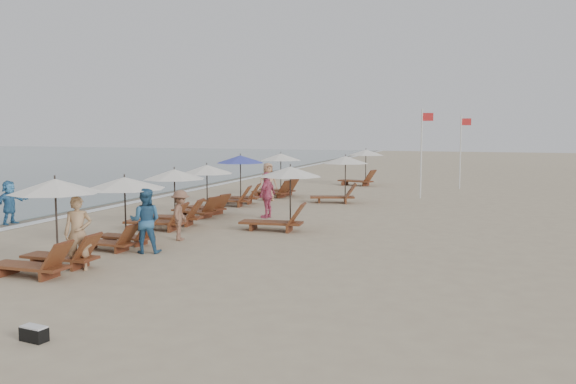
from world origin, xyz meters
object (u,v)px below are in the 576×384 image
(lounger_station_3, at_px, (202,190))
(flag_pole_near, at_px, (422,149))
(lounger_station_4, at_px, (235,182))
(duffel_bag, at_px, (34,333))
(lounger_station_2, at_px, (168,201))
(beachgoer_far_a, at_px, (267,195))
(beachgoer_far_b, at_px, (268,182))
(waterline_walker, at_px, (9,202))
(lounger_station_5, at_px, (276,176))
(beachgoer_near, at_px, (78,233))
(beachgoer_mid_b, at_px, (181,215))
(lounger_station_1, at_px, (120,208))
(inland_station_2, at_px, (361,165))
(inland_station_1, at_px, (339,175))
(lounger_station_0, at_px, (48,228))
(beachgoer_mid_a, at_px, (145,221))
(inland_station_0, at_px, (281,194))

(lounger_station_3, xyz_separation_m, flag_pole_near, (7.76, 9.12, 1.45))
(lounger_station_4, height_order, duffel_bag, lounger_station_4)
(lounger_station_2, bearing_deg, beachgoer_far_a, 53.22)
(beachgoer_far_a, distance_m, duffel_bag, 14.45)
(beachgoer_far_b, relative_size, waterline_walker, 1.14)
(flag_pole_near, bearing_deg, lounger_station_5, -168.28)
(beachgoer_near, relative_size, beachgoer_mid_b, 1.16)
(lounger_station_1, xyz_separation_m, inland_station_2, (2.73, 21.76, 0.08))
(lounger_station_3, bearing_deg, lounger_station_4, 91.99)
(lounger_station_4, height_order, beachgoer_far_b, lounger_station_4)
(inland_station_1, distance_m, beachgoer_near, 15.86)
(flag_pole_near, bearing_deg, beachgoer_mid_b, -112.78)
(lounger_station_0, height_order, beachgoer_mid_a, lounger_station_0)
(inland_station_2, bearing_deg, beachgoer_mid_b, -94.66)
(lounger_station_3, height_order, beachgoer_mid_a, lounger_station_3)
(lounger_station_5, xyz_separation_m, inland_station_0, (3.69, -9.90, 0.19))
(lounger_station_1, bearing_deg, beachgoer_mid_b, 57.02)
(beachgoer_mid_b, bearing_deg, inland_station_2, -21.43)
(lounger_station_4, height_order, waterline_walker, lounger_station_4)
(lounger_station_0, bearing_deg, duffel_bag, -52.90)
(lounger_station_1, height_order, waterline_walker, lounger_station_1)
(beachgoer_mid_b, bearing_deg, lounger_station_0, 151.67)
(waterline_walker, relative_size, duffel_bag, 3.32)
(inland_station_2, relative_size, beachgoer_near, 1.54)
(waterline_walker, bearing_deg, lounger_station_2, -76.83)
(inland_station_2, xyz_separation_m, beachgoer_far_b, (-2.68, -9.30, -0.34))
(lounger_station_2, bearing_deg, beachgoer_far_b, 86.22)
(lounger_station_2, bearing_deg, lounger_station_5, 88.26)
(lounger_station_1, bearing_deg, duffel_bag, -66.33)
(lounger_station_4, relative_size, inland_station_0, 0.94)
(lounger_station_4, height_order, beachgoer_mid_b, lounger_station_4)
(lounger_station_4, xyz_separation_m, inland_station_2, (3.55, 11.31, 0.19))
(beachgoer_far_a, height_order, duffel_bag, beachgoer_far_a)
(lounger_station_1, xyz_separation_m, beachgoer_near, (0.62, -2.75, -0.26))
(lounger_station_1, xyz_separation_m, beachgoer_far_a, (2.00, 7.11, -0.28))
(lounger_station_3, height_order, beachgoer_far_a, lounger_station_3)
(beachgoer_mid_a, bearing_deg, beachgoer_near, 60.84)
(inland_station_1, height_order, waterline_walker, inland_station_1)
(inland_station_1, relative_size, beachgoer_near, 1.52)
(lounger_station_0, xyz_separation_m, waterline_walker, (-6.60, 5.74, -0.30))
(inland_station_2, xyz_separation_m, duffel_bag, (0.46, -29.03, -1.15))
(lounger_station_1, distance_m, beachgoer_near, 2.83)
(inland_station_0, height_order, beachgoer_mid_a, inland_station_0)
(lounger_station_3, bearing_deg, beachgoer_far_b, 82.53)
(lounger_station_1, distance_m, inland_station_2, 21.93)
(lounger_station_2, relative_size, beachgoer_near, 1.46)
(inland_station_1, bearing_deg, beachgoer_mid_b, -102.32)
(inland_station_0, bearing_deg, lounger_station_4, 125.87)
(lounger_station_2, xyz_separation_m, lounger_station_5, (0.32, 10.68, 0.11))
(lounger_station_5, xyz_separation_m, flag_pole_near, (7.27, 1.51, 1.42))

